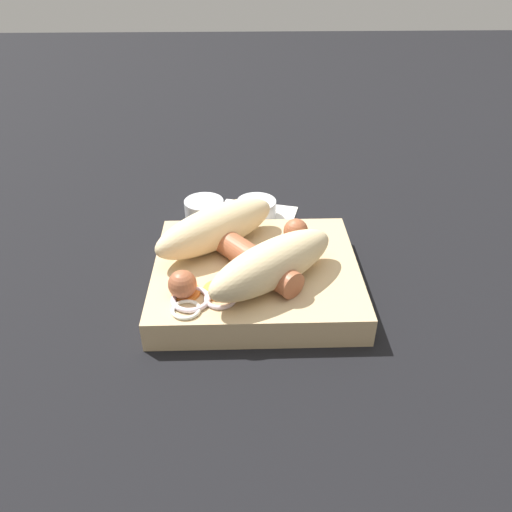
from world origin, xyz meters
TOP-DOWN VIEW (x-y plane):
  - ground_plane at (0.00, 0.00)m, footprint 3.00×3.00m
  - food_tray at (0.00, 0.00)m, footprint 0.21×0.19m
  - bread_roll at (0.01, -0.00)m, footprint 0.20×0.20m
  - sausage at (0.01, 0.00)m, footprint 0.14×0.13m
  - pickled_veggies at (0.05, 0.06)m, footprint 0.07×0.06m
  - napkin at (-0.00, -0.14)m, footprint 0.13×0.13m
  - condiment_cup_near at (-0.01, -0.15)m, footprint 0.05×0.05m
  - condiment_cup_far at (0.06, -0.15)m, footprint 0.05×0.05m

SIDE VIEW (x-z plane):
  - ground_plane at x=0.00m, z-range 0.00..0.00m
  - napkin at x=0.00m, z-range 0.00..0.00m
  - condiment_cup_near at x=-0.01m, z-range 0.00..0.02m
  - condiment_cup_far at x=0.06m, z-range 0.00..0.02m
  - food_tray at x=0.00m, z-range 0.00..0.03m
  - pickled_veggies at x=0.05m, z-range 0.03..0.04m
  - sausage at x=0.01m, z-range 0.03..0.06m
  - bread_roll at x=0.01m, z-range 0.03..0.08m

